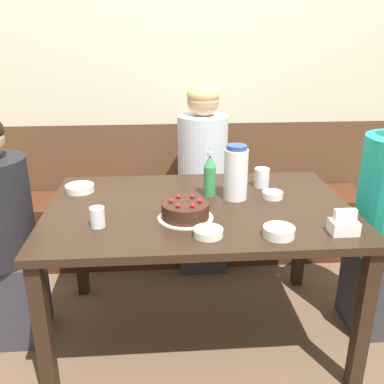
{
  "coord_description": "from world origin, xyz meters",
  "views": [
    {
      "loc": [
        -0.17,
        -1.85,
        1.49
      ],
      "look_at": [
        -0.03,
        0.05,
        0.77
      ],
      "focal_mm": 40.0,
      "sensor_mm": 36.0,
      "label": 1
    }
  ],
  "objects": [
    {
      "name": "water_pitcher",
      "position": [
        0.19,
        0.08,
        0.85
      ],
      "size": [
        0.11,
        0.11,
        0.27
      ],
      "color": "white",
      "rests_on": "dining_table"
    },
    {
      "name": "soju_bottle",
      "position": [
        0.06,
        0.13,
        0.83
      ],
      "size": [
        0.06,
        0.06,
        0.22
      ],
      "color": "#388E4C",
      "rests_on": "dining_table"
    },
    {
      "name": "bowl_rice_small",
      "position": [
        0.29,
        -0.35,
        0.74
      ],
      "size": [
        0.13,
        0.13,
        0.04
      ],
      "color": "white",
      "rests_on": "dining_table"
    },
    {
      "name": "dining_table",
      "position": [
        0.0,
        0.0,
        0.64
      ],
      "size": [
        1.42,
        0.93,
        0.72
      ],
      "color": "black",
      "rests_on": "ground_plane"
    },
    {
      "name": "bowl_sauce_shallow",
      "position": [
        -0.59,
        0.23,
        0.74
      ],
      "size": [
        0.15,
        0.15,
        0.03
      ],
      "color": "white",
      "rests_on": "dining_table"
    },
    {
      "name": "glass_tumbler_short",
      "position": [
        0.35,
        0.24,
        0.77
      ],
      "size": [
        0.08,
        0.08,
        0.1
      ],
      "color": "silver",
      "rests_on": "dining_table"
    },
    {
      "name": "bench_seat",
      "position": [
        0.0,
        0.83,
        0.22
      ],
      "size": [
        2.45,
        0.38,
        0.44
      ],
      "color": "#472314",
      "rests_on": "ground_plane"
    },
    {
      "name": "bowl_soup_white",
      "position": [
        0.37,
        0.07,
        0.74
      ],
      "size": [
        0.1,
        0.1,
        0.03
      ],
      "color": "white",
      "rests_on": "dining_table"
    },
    {
      "name": "glass_water_tall",
      "position": [
        -0.44,
        -0.2,
        0.77
      ],
      "size": [
        0.06,
        0.06,
        0.09
      ],
      "color": "silver",
      "rests_on": "dining_table"
    },
    {
      "name": "birthday_cake",
      "position": [
        -0.07,
        -0.14,
        0.76
      ],
      "size": [
        0.24,
        0.24,
        0.09
      ],
      "color": "white",
      "rests_on": "dining_table"
    },
    {
      "name": "ground_plane",
      "position": [
        0.0,
        0.0,
        0.0
      ],
      "size": [
        12.0,
        12.0,
        0.0
      ],
      "primitive_type": "plane",
      "color": "brown"
    },
    {
      "name": "napkin_holder",
      "position": [
        0.56,
        -0.34,
        0.76
      ],
      "size": [
        0.11,
        0.08,
        0.11
      ],
      "color": "white",
      "rests_on": "dining_table"
    },
    {
      "name": "back_wall",
      "position": [
        0.0,
        1.05,
        1.25
      ],
      "size": [
        4.8,
        0.04,
        2.5
      ],
      "color": "brown",
      "rests_on": "ground_plane"
    },
    {
      "name": "bowl_side_dish",
      "position": [
        0.01,
        -0.32,
        0.74
      ],
      "size": [
        0.12,
        0.12,
        0.03
      ],
      "color": "white",
      "rests_on": "dining_table"
    },
    {
      "name": "person_pale_blue_shirt",
      "position": [
        0.09,
        0.73,
        0.57
      ],
      "size": [
        0.31,
        0.34,
        1.2
      ],
      "rotation": [
        0.0,
        0.0,
        -1.57
      ],
      "color": "#33333D",
      "rests_on": "ground_plane"
    }
  ]
}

